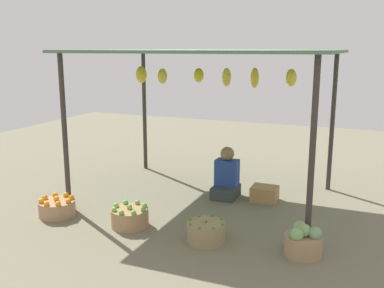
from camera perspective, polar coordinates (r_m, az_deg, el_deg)
The scene contains 8 objects.
ground_plane at distance 6.71m, azimuth 1.87°, elevation -6.99°, with size 14.00×14.00×0.00m, color #747059.
market_stall_structure at distance 6.35m, azimuth 1.97°, elevation 10.80°, with size 3.63×2.57×2.20m.
vendor_person at distance 6.67m, azimuth 4.50°, elevation -4.45°, with size 0.36×0.44×0.78m.
basket_oranges at distance 6.26m, azimuth -17.15°, elevation -7.91°, with size 0.48×0.48×0.28m.
basket_green_apples at distance 5.70m, azimuth -8.09°, elevation -9.41°, with size 0.48×0.48×0.29m.
basket_green_chilies at distance 5.22m, azimuth 1.82°, elevation -11.38°, with size 0.45×0.45×0.28m.
basket_cabbages at distance 5.05m, azimuth 14.28°, elevation -12.22°, with size 0.42×0.42×0.36m.
wooden_crate_near_vendor at distance 6.64m, azimuth 9.42°, elevation -6.40°, with size 0.38×0.33×0.22m, color #A2824E.
Camera 1 is at (2.24, -5.92, 2.22)m, focal length 40.99 mm.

